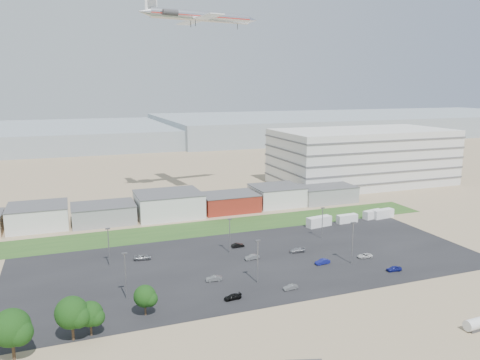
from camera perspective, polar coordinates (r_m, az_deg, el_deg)
name	(u,v)px	position (r m, az deg, el deg)	size (l,w,h in m)	color
ground	(266,296)	(103.67, 3.18, -13.98)	(700.00, 700.00, 0.00)	#94785E
parking_lot	(253,261)	(122.39, 1.54, -9.89)	(120.00, 50.00, 0.01)	black
grass_strip	(200,229)	(149.54, -4.88, -5.94)	(160.00, 16.00, 0.02)	#284E1D
hills_backdrop	(162,134)	(410.15, -9.50, 5.60)	(700.00, 200.00, 9.00)	gray
building_row	(137,207)	(163.14, -12.49, -3.25)	(170.00, 20.00, 8.00)	silver
parking_garage	(362,157)	(223.71, 14.66, 2.79)	(80.00, 40.00, 25.00)	silver
storage_tank_nw	(475,324)	(100.19, 26.73, -15.40)	(4.16, 2.08, 2.49)	silver
box_trailer_a	(319,222)	(153.17, 9.61, -5.02)	(8.51, 2.66, 3.19)	silver
box_trailer_b	(347,219)	(159.25, 12.91, -4.61)	(7.22, 2.26, 2.71)	silver
box_trailer_c	(373,214)	(166.63, 15.89, -4.03)	(7.48, 2.34, 2.80)	silver
box_trailer_d	(383,214)	(168.03, 17.02, -3.94)	(7.94, 2.48, 2.98)	silver
tree_left	(12,332)	(88.39, -26.09, -16.28)	(6.69, 6.69, 10.03)	black
tree_mid	(72,316)	(90.65, -19.83, -15.32)	(6.18, 6.18, 9.27)	black
tree_right	(90,317)	(91.53, -17.79, -15.57)	(4.93, 4.93, 7.40)	black
tree_near	(145,298)	(96.25, -11.52, -13.97)	(4.70, 4.70, 7.05)	black
lightpole_front_l	(126,276)	(103.09, -13.78, -11.32)	(1.21, 0.51, 10.31)	slate
lightpole_front_m	(258,262)	(108.20, 2.16, -9.91)	(1.20, 0.50, 10.21)	slate
lightpole_front_r	(352,243)	(122.54, 13.54, -7.48)	(1.28, 0.53, 10.90)	slate
lightpole_back_l	(109,247)	(122.26, -15.71, -7.89)	(1.16, 0.48, 9.85)	slate
lightpole_back_m	(230,236)	(126.85, -1.26, -6.82)	(1.13, 0.47, 9.57)	slate
lightpole_back_r	(322,223)	(140.53, 9.99, -5.20)	(1.11, 0.46, 9.45)	slate
airliner	(201,16)	(184.65, -4.76, 19.29)	(48.24, 32.89, 14.25)	silver
parked_car_0	(365,256)	(128.85, 14.97, -8.91)	(1.83, 3.98, 1.11)	silver
parked_car_1	(322,262)	(122.16, 10.02, -9.78)	(1.40, 4.00, 1.32)	navy
parked_car_2	(394,269)	(122.08, 18.25, -10.22)	(1.50, 3.73, 1.27)	navy
parked_car_3	(233,297)	(101.98, -0.90, -14.06)	(1.57, 3.87, 1.12)	black
parked_car_4	(214,278)	(110.84, -3.21, -11.89)	(1.31, 3.75, 1.24)	#595B5E
parked_car_7	(252,257)	(123.51, 1.48, -9.37)	(1.37, 3.93, 1.29)	#595B5E
parked_car_9	(143,257)	(125.90, -11.79, -9.21)	(2.09, 4.54, 1.26)	#A5A5AA
parked_car_10	(91,319)	(97.30, -17.68, -15.89)	(1.79, 4.40, 1.28)	#595B5E
parked_car_11	(238,245)	(132.24, -0.27, -7.96)	(1.27, 3.65, 1.20)	black
parked_car_12	(297,250)	(129.38, 6.98, -8.48)	(1.75, 4.30, 1.25)	#A5A5AA
parked_car_13	(290,287)	(107.02, 6.17, -12.86)	(1.18, 3.38, 1.11)	#595B5E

